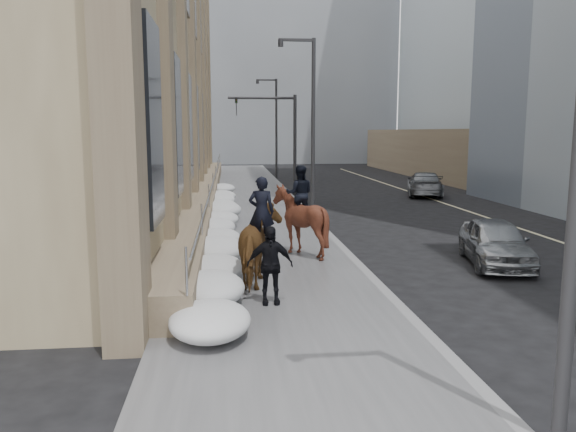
% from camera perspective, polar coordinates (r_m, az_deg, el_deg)
% --- Properties ---
extents(ground, '(140.00, 140.00, 0.00)m').
position_cam_1_polar(ground, '(12.57, -1.13, -9.17)').
color(ground, black).
rests_on(ground, ground).
extents(sidewalk, '(5.00, 80.00, 0.12)m').
position_cam_1_polar(sidewalk, '(22.27, -3.35, -1.17)').
color(sidewalk, '#49494B').
rests_on(sidewalk, ground).
extents(curb, '(0.24, 80.00, 0.12)m').
position_cam_1_polar(curb, '(22.54, 3.32, -1.05)').
color(curb, slate).
rests_on(curb, ground).
extents(lane_line, '(0.15, 70.00, 0.01)m').
position_cam_1_polar(lane_line, '(25.06, 21.40, -0.79)').
color(lane_line, '#BFB78C').
rests_on(lane_line, ground).
extents(limestone_building, '(6.10, 44.00, 18.00)m').
position_cam_1_polar(limestone_building, '(32.56, -14.11, 17.30)').
color(limestone_building, '#8B7A5B').
rests_on(limestone_building, ground).
extents(bg_building_mid, '(30.00, 12.00, 28.00)m').
position_cam_1_polar(bg_building_mid, '(72.81, -2.13, 16.62)').
color(bg_building_mid, slate).
rests_on(bg_building_mid, ground).
extents(bg_building_far, '(24.00, 12.00, 20.00)m').
position_cam_1_polar(bg_building_far, '(84.30, -9.66, 12.68)').
color(bg_building_far, gray).
rests_on(bg_building_far, ground).
extents(streetlight_near, '(1.71, 0.24, 8.00)m').
position_cam_1_polar(streetlight_near, '(7.05, 27.01, 13.75)').
color(streetlight_near, '#2D2D30').
rests_on(streetlight_near, ground).
extents(streetlight_mid, '(1.71, 0.24, 8.00)m').
position_cam_1_polar(streetlight_mid, '(26.20, 2.23, 10.22)').
color(streetlight_mid, '#2D2D30').
rests_on(streetlight_mid, ground).
extents(streetlight_far, '(1.71, 0.24, 8.00)m').
position_cam_1_polar(streetlight_far, '(46.08, -1.39, 9.52)').
color(streetlight_far, '#2D2D30').
rests_on(streetlight_far, ground).
extents(traffic_signal, '(4.10, 0.22, 6.00)m').
position_cam_1_polar(traffic_signal, '(34.06, -0.86, 8.88)').
color(traffic_signal, '#2D2D30').
rests_on(traffic_signal, ground).
extents(snow_bank, '(1.70, 18.10, 0.76)m').
position_cam_1_polar(snow_bank, '(20.32, -7.11, -1.00)').
color(snow_bank, silver).
rests_on(snow_bank, sidewalk).
extents(mounted_horse_left, '(1.26, 2.38, 2.63)m').
position_cam_1_polar(mounted_horse_left, '(13.72, -2.79, -2.66)').
color(mounted_horse_left, '#513418').
rests_on(mounted_horse_left, sidewalk).
extents(mounted_horse_right, '(1.91, 2.09, 2.71)m').
position_cam_1_polar(mounted_horse_right, '(16.94, 1.20, -0.13)').
color(mounted_horse_right, '#3F1C12').
rests_on(mounted_horse_right, sidewalk).
extents(pedestrian, '(1.01, 0.44, 1.72)m').
position_cam_1_polar(pedestrian, '(12.16, -1.87, -5.00)').
color(pedestrian, black).
rests_on(pedestrian, sidewalk).
extents(car_silver, '(2.42, 4.21, 1.35)m').
position_cam_1_polar(car_silver, '(17.26, 20.32, -2.50)').
color(car_silver, gray).
rests_on(car_silver, ground).
extents(car_grey, '(3.38, 5.33, 1.44)m').
position_cam_1_polar(car_grey, '(34.65, 13.72, 3.20)').
color(car_grey, slate).
rests_on(car_grey, ground).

